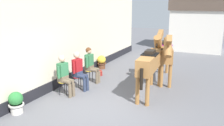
% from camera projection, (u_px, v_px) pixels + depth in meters
% --- Properties ---
extents(ground_plane, '(40.00, 40.00, 0.00)m').
position_uv_depth(ground_plane, '(139.00, 79.00, 9.89)').
color(ground_plane, slate).
extents(pub_facade_wall, '(0.34, 14.00, 3.40)m').
position_uv_depth(pub_facade_wall, '(65.00, 43.00, 9.23)').
color(pub_facade_wall, beige).
rests_on(pub_facade_wall, ground_plane).
extents(distant_cottage, '(3.40, 2.60, 3.50)m').
position_uv_depth(distant_cottage, '(198.00, 23.00, 15.58)').
color(distant_cottage, silver).
rests_on(distant_cottage, ground_plane).
extents(seated_visitor_near, '(0.61, 0.48, 1.39)m').
position_uv_depth(seated_visitor_near, '(64.00, 73.00, 7.98)').
color(seated_visitor_near, gold).
rests_on(seated_visitor_near, ground_plane).
extents(seated_visitor_middle, '(0.61, 0.49, 1.39)m').
position_uv_depth(seated_visitor_middle, '(79.00, 69.00, 8.52)').
color(seated_visitor_middle, red).
rests_on(seated_visitor_middle, ground_plane).
extents(seated_visitor_far, '(0.61, 0.49, 1.39)m').
position_uv_depth(seated_visitor_far, '(91.00, 63.00, 9.33)').
color(seated_visitor_far, gold).
rests_on(seated_visitor_far, ground_plane).
extents(saddled_horse_near, '(0.56, 3.00, 2.06)m').
position_uv_depth(saddled_horse_near, '(151.00, 61.00, 8.08)').
color(saddled_horse_near, '#9E6B38').
rests_on(saddled_horse_near, ground_plane).
extents(saddled_horse_far, '(1.06, 2.93, 2.06)m').
position_uv_depth(saddled_horse_far, '(166.00, 52.00, 9.45)').
color(saddled_horse_far, '#9E6B38').
rests_on(saddled_horse_far, ground_plane).
extents(flower_planter_nearest, '(0.43, 0.43, 0.64)m').
position_uv_depth(flower_planter_nearest, '(16.00, 102.00, 6.74)').
color(flower_planter_nearest, beige).
rests_on(flower_planter_nearest, ground_plane).
extents(flower_planter_farthest, '(0.43, 0.43, 0.64)m').
position_uv_depth(flower_planter_farthest, '(102.00, 62.00, 11.38)').
color(flower_planter_farthest, brown).
rests_on(flower_planter_farthest, ground_plane).
extents(satchel_bag, '(0.26, 0.30, 0.20)m').
position_uv_depth(satchel_bag, '(100.00, 73.00, 10.39)').
color(satchel_bag, maroon).
rests_on(satchel_bag, ground_plane).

